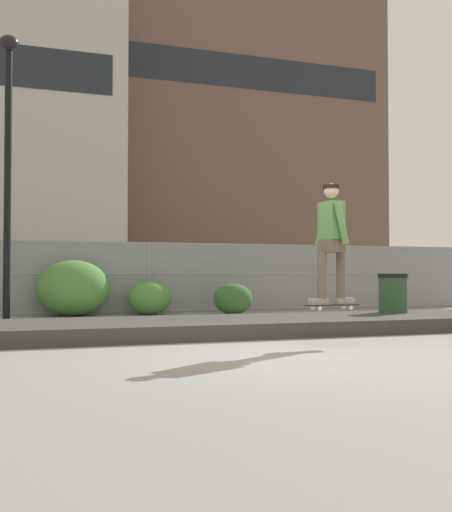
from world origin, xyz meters
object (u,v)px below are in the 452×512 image
(shrub_center, at_px, (150,298))
(shrub_right, at_px, (233,299))
(skateboard, at_px, (332,305))
(shrub_left, at_px, (73,288))
(skater, at_px, (331,236))
(street_lamp, at_px, (8,141))
(trash_bin, at_px, (393,299))

(shrub_center, xyz_separation_m, shrub_right, (2.02, -0.50, -0.03))
(shrub_right, bearing_deg, skateboard, -98.36)
(shrub_left, bearing_deg, shrub_right, -9.76)
(skateboard, bearing_deg, skater, 63.43)
(street_lamp, xyz_separation_m, trash_bin, (7.29, -4.18, -3.52))
(shrub_center, bearing_deg, skater, -82.46)
(trash_bin, bearing_deg, shrub_right, 114.14)
(street_lamp, xyz_separation_m, shrub_left, (1.53, 0.68, -3.36))
(shrub_center, bearing_deg, street_lamp, -171.40)
(shrub_left, relative_size, trash_bin, 1.71)
(skateboard, height_order, shrub_right, shrub_right)
(shrub_center, distance_m, trash_bin, 6.11)
(skateboard, relative_size, shrub_center, 0.74)
(shrub_left, bearing_deg, trash_bin, -40.18)
(skater, relative_size, street_lamp, 0.27)
(street_lamp, xyz_separation_m, shrub_right, (5.40, 0.01, -3.65))
(shrub_left, relative_size, shrub_right, 1.74)
(shrub_center, bearing_deg, shrub_left, 174.81)
(shrub_right, distance_m, trash_bin, 4.60)
(shrub_right, bearing_deg, trash_bin, -65.86)
(shrub_left, distance_m, shrub_right, 3.95)
(shrub_left, height_order, trash_bin, shrub_left)
(street_lamp, bearing_deg, shrub_right, 0.14)
(skater, relative_size, trash_bin, 1.67)
(shrub_left, distance_m, trash_bin, 7.54)
(shrub_center, bearing_deg, skateboard, -82.46)
(skater, distance_m, shrub_left, 8.23)
(shrub_right, height_order, trash_bin, trash_bin)
(skateboard, relative_size, shrub_right, 0.81)
(trash_bin, bearing_deg, skater, -136.09)
(street_lamp, height_order, trash_bin, street_lamp)
(street_lamp, height_order, shrub_right, street_lamp)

